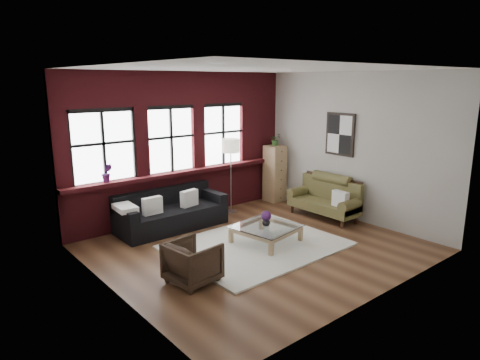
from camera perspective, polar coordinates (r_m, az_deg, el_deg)
floor at (r=8.02m, az=2.21°, el=-8.89°), size 5.50×5.50×0.00m
ceiling at (r=7.44m, az=2.44°, el=14.62°), size 5.50×5.50×0.00m
wall_back at (r=9.55m, az=-7.79°, el=4.53°), size 5.50×0.00×5.50m
wall_front at (r=5.99m, az=18.52°, el=-1.10°), size 5.50×0.00×5.50m
wall_left at (r=6.12m, az=-17.22°, el=-0.72°), size 0.00×5.00×5.00m
wall_right at (r=9.60m, az=14.66°, el=4.28°), size 0.00×5.00×5.00m
brick_backwall at (r=9.50m, az=-7.60°, el=4.49°), size 5.50×0.12×3.20m
sill_ledge at (r=9.52m, az=-7.21°, el=1.10°), size 5.50×0.30×0.08m
window_left at (r=8.67m, az=-17.79°, el=4.18°), size 1.38×0.10×1.50m
window_mid at (r=9.33m, az=-9.22°, el=5.22°), size 1.38×0.10×1.50m
window_right at (r=10.10m, az=-2.35°, el=5.97°), size 1.38×0.10×1.50m
wall_poster at (r=9.72m, az=13.20°, el=5.95°), size 0.05×0.74×0.94m
shag_rug at (r=8.05m, az=2.19°, el=-8.67°), size 3.06×2.42×0.03m
dark_sofa at (r=8.97m, az=-9.12°, el=-3.87°), size 2.26×0.92×0.82m
pillow_a at (r=8.60m, az=-11.61°, el=-3.37°), size 0.40×0.15×0.34m
pillow_b at (r=9.02m, az=-6.78°, el=-2.43°), size 0.42×0.21×0.34m
vintage_settee at (r=9.69m, az=11.10°, el=-2.46°), size 0.74×1.67×0.89m
pillow_settee at (r=9.29m, az=13.24°, el=-2.50°), size 0.19×0.39×0.34m
armchair at (r=6.61m, az=-6.32°, el=-10.84°), size 0.79×0.78×0.65m
coffee_table at (r=8.14m, az=3.48°, el=-7.29°), size 1.22×1.22×0.36m
vase at (r=8.06m, az=3.51°, el=-5.59°), size 0.19×0.19×0.16m
flowers at (r=8.02m, az=3.52°, el=-4.79°), size 0.19×0.19×0.19m
drawer_chest at (r=10.86m, az=4.64°, el=0.87°), size 0.44×0.44×1.42m
potted_plant_top at (r=10.71m, az=4.73°, el=5.40°), size 0.29×0.26×0.31m
floor_lamp at (r=9.80m, az=-1.23°, el=0.93°), size 0.40×0.40×1.87m
sill_plant at (r=8.63m, az=-17.32°, el=0.90°), size 0.25×0.23×0.37m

